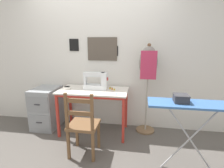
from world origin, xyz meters
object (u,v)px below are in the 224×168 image
fabric_bowl (67,88)px  ironing_board (193,108)px  sewing_machine (97,81)px  scissors (118,94)px  filing_cabinet (47,108)px  thread_spool_mid_table (112,89)px  dress_form (148,69)px  thread_spool_far_edge (114,89)px  wooden_chair (83,125)px  storage_box (181,98)px  thread_spool_near_machine (110,88)px

fabric_bowl → ironing_board: bearing=-21.0°
sewing_machine → scissors: bearing=-30.1°
sewing_machine → filing_cabinet: sewing_machine is taller
sewing_machine → ironing_board: 1.55m
thread_spool_mid_table → dress_form: size_ratio=0.03×
thread_spool_far_edge → sewing_machine: bearing=174.9°
fabric_bowl → ironing_board: ironing_board is taller
filing_cabinet → ironing_board: (2.30, -0.80, 0.45)m
fabric_bowl → dress_form: size_ratio=0.08×
fabric_bowl → scissors: fabric_bowl is taller
scissors → filing_cabinet: (-1.36, 0.24, -0.41)m
scissors → dress_form: dress_form is taller
thread_spool_mid_table → filing_cabinet: thread_spool_mid_table is taller
wooden_chair → dress_form: 1.38m
scissors → storage_box: bearing=-34.4°
thread_spool_far_edge → scissors: bearing=-66.8°
thread_spool_mid_table → thread_spool_far_edge: bearing=-41.3°
wooden_chair → storage_box: 1.31m
wooden_chair → dress_form: size_ratio=0.61×
dress_form → ironing_board: size_ratio=1.51×
scissors → dress_form: 0.67m
fabric_bowl → thread_spool_near_machine: bearing=9.9°
thread_spool_near_machine → thread_spool_far_edge: bearing=-40.3°
scissors → fabric_bowl: bearing=171.0°
thread_spool_near_machine → storage_box: size_ratio=0.22×
thread_spool_near_machine → filing_cabinet: 1.26m
scissors → thread_spool_far_edge: size_ratio=3.35×
thread_spool_near_machine → thread_spool_mid_table: bearing=-39.3°
thread_spool_mid_table → fabric_bowl: bearing=-173.1°
thread_spool_near_machine → filing_cabinet: thread_spool_near_machine is taller
thread_spool_mid_table → thread_spool_far_edge: thread_spool_mid_table is taller
thread_spool_mid_table → filing_cabinet: (-1.23, 0.01, -0.42)m
dress_form → wooden_chair: bearing=-136.6°
scissors → wooden_chair: bearing=-131.5°
thread_spool_far_edge → storage_box: 1.17m
scissors → thread_spool_far_edge: (-0.08, 0.20, 0.01)m
dress_form → ironing_board: bearing=-62.0°
sewing_machine → fabric_bowl: (-0.51, -0.08, -0.11)m
thread_spool_far_edge → ironing_board: (1.03, -0.76, 0.03)m
thread_spool_near_machine → storage_box: (0.97, -0.82, 0.13)m
fabric_bowl → wooden_chair: wooden_chair is taller
fabric_bowl → filing_cabinet: size_ratio=0.17×
thread_spool_far_edge → filing_cabinet: size_ratio=0.05×
thread_spool_near_machine → ironing_board: bearing=-36.8°
thread_spool_mid_table → thread_spool_near_machine: bearing=140.7°
fabric_bowl → sewing_machine: bearing=9.1°
ironing_board → scissors: bearing=149.1°
thread_spool_far_edge → dress_form: size_ratio=0.02×
ironing_board → storage_box: size_ratio=6.00×
sewing_machine → thread_spool_mid_table: size_ratio=10.20×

